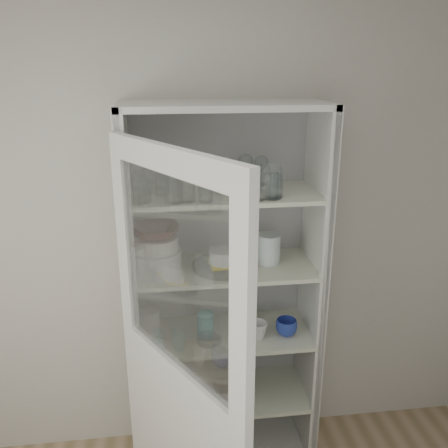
% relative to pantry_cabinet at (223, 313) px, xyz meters
% --- Properties ---
extents(wall_back, '(3.60, 0.02, 2.60)m').
position_rel_pantry_cabinet_xyz_m(wall_back, '(-0.20, 0.16, 0.36)').
color(wall_back, beige).
rests_on(wall_back, ground).
extents(pantry_cabinet, '(1.00, 0.45, 2.10)m').
position_rel_pantry_cabinet_xyz_m(pantry_cabinet, '(0.00, 0.00, 0.00)').
color(pantry_cabinet, '#BDBDBD').
rests_on(pantry_cabinet, floor).
extents(cupboard_door, '(0.49, 0.79, 2.00)m').
position_rel_pantry_cabinet_xyz_m(cupboard_door, '(-0.27, -0.67, -0.07)').
color(cupboard_door, '#BDBDBD').
rests_on(cupboard_door, floor).
extents(tumbler_0, '(0.08, 0.08, 0.13)m').
position_rel_pantry_cabinet_xyz_m(tumbler_0, '(-0.41, -0.21, 0.79)').
color(tumbler_0, silver).
rests_on(tumbler_0, shelf_glass).
extents(tumbler_1, '(0.09, 0.09, 0.15)m').
position_rel_pantry_cabinet_xyz_m(tumbler_1, '(-0.39, -0.19, 0.80)').
color(tumbler_1, silver).
rests_on(tumbler_1, shelf_glass).
extents(tumbler_2, '(0.09, 0.09, 0.15)m').
position_rel_pantry_cabinet_xyz_m(tumbler_2, '(-0.26, -0.22, 0.80)').
color(tumbler_2, silver).
rests_on(tumbler_2, shelf_glass).
extents(tumbler_3, '(0.08, 0.08, 0.14)m').
position_rel_pantry_cabinet_xyz_m(tumbler_3, '(-0.11, -0.22, 0.79)').
color(tumbler_3, silver).
rests_on(tumbler_3, shelf_glass).
extents(tumbler_4, '(0.08, 0.08, 0.13)m').
position_rel_pantry_cabinet_xyz_m(tumbler_4, '(0.21, -0.22, 0.79)').
color(tumbler_4, silver).
rests_on(tumbler_4, shelf_glass).
extents(tumbler_5, '(0.09, 0.09, 0.15)m').
position_rel_pantry_cabinet_xyz_m(tumbler_5, '(0.14, -0.22, 0.80)').
color(tumbler_5, silver).
rests_on(tumbler_5, shelf_glass).
extents(tumbler_6, '(0.10, 0.10, 0.16)m').
position_rel_pantry_cabinet_xyz_m(tumbler_6, '(0.23, -0.19, 0.80)').
color(tumbler_6, silver).
rests_on(tumbler_6, shelf_glass).
extents(tumbler_7, '(0.07, 0.07, 0.13)m').
position_rel_pantry_cabinet_xyz_m(tumbler_7, '(-0.38, -0.04, 0.78)').
color(tumbler_7, silver).
rests_on(tumbler_7, shelf_glass).
extents(tumbler_8, '(0.08, 0.08, 0.15)m').
position_rel_pantry_cabinet_xyz_m(tumbler_8, '(-0.31, -0.07, 0.80)').
color(tumbler_8, silver).
rests_on(tumbler_8, shelf_glass).
extents(tumbler_9, '(0.10, 0.10, 0.15)m').
position_rel_pantry_cabinet_xyz_m(tumbler_9, '(-0.06, -0.08, 0.80)').
color(tumbler_9, silver).
rests_on(tumbler_9, shelf_glass).
extents(tumbler_10, '(0.07, 0.07, 0.14)m').
position_rel_pantry_cabinet_xyz_m(tumbler_10, '(0.16, -0.08, 0.79)').
color(tumbler_10, silver).
rests_on(tumbler_10, shelf_glass).
extents(tumbler_11, '(0.07, 0.07, 0.13)m').
position_rel_pantry_cabinet_xyz_m(tumbler_11, '(0.04, -0.09, 0.79)').
color(tumbler_11, silver).
rests_on(tumbler_11, shelf_glass).
extents(goblet_0, '(0.07, 0.07, 0.16)m').
position_rel_pantry_cabinet_xyz_m(goblet_0, '(-0.31, 0.04, 0.80)').
color(goblet_0, silver).
rests_on(goblet_0, shelf_glass).
extents(goblet_1, '(0.07, 0.07, 0.16)m').
position_rel_pantry_cabinet_xyz_m(goblet_1, '(0.01, 0.06, 0.80)').
color(goblet_1, silver).
rests_on(goblet_1, shelf_glass).
extents(goblet_2, '(0.08, 0.08, 0.19)m').
position_rel_pantry_cabinet_xyz_m(goblet_2, '(0.13, 0.05, 0.81)').
color(goblet_2, silver).
rests_on(goblet_2, shelf_glass).
extents(goblet_3, '(0.08, 0.08, 0.17)m').
position_rel_pantry_cabinet_xyz_m(goblet_3, '(0.21, 0.05, 0.81)').
color(goblet_3, silver).
rests_on(goblet_3, shelf_glass).
extents(plate_stack_front, '(0.25, 0.25, 0.13)m').
position_rel_pantry_cabinet_xyz_m(plate_stack_front, '(-0.35, -0.11, 0.38)').
color(plate_stack_front, silver).
rests_on(plate_stack_front, shelf_plates).
extents(plate_stack_back, '(0.20, 0.20, 0.08)m').
position_rel_pantry_cabinet_xyz_m(plate_stack_back, '(-0.37, 0.05, 0.36)').
color(plate_stack_back, silver).
rests_on(plate_stack_back, shelf_plates).
extents(cream_bowl, '(0.29, 0.29, 0.07)m').
position_rel_pantry_cabinet_xyz_m(cream_bowl, '(-0.35, -0.11, 0.48)').
color(cream_bowl, silver).
rests_on(cream_bowl, plate_stack_front).
extents(terracotta_bowl, '(0.24, 0.24, 0.06)m').
position_rel_pantry_cabinet_xyz_m(terracotta_bowl, '(-0.35, -0.11, 0.55)').
color(terracotta_bowl, '#441A10').
rests_on(terracotta_bowl, cream_bowl).
extents(glass_platter, '(0.38, 0.38, 0.02)m').
position_rel_pantry_cabinet_xyz_m(glass_platter, '(-0.00, -0.09, 0.33)').
color(glass_platter, silver).
rests_on(glass_platter, shelf_plates).
extents(yellow_trivet, '(0.16, 0.16, 0.01)m').
position_rel_pantry_cabinet_xyz_m(yellow_trivet, '(-0.00, -0.09, 0.35)').
color(yellow_trivet, yellow).
rests_on(yellow_trivet, glass_platter).
extents(white_ramekin, '(0.20, 0.20, 0.07)m').
position_rel_pantry_cabinet_xyz_m(white_ramekin, '(-0.00, -0.09, 0.38)').
color(white_ramekin, silver).
rests_on(white_ramekin, yellow_trivet).
extents(grey_bowl_stack, '(0.12, 0.12, 0.16)m').
position_rel_pantry_cabinet_xyz_m(grey_bowl_stack, '(0.24, -0.06, 0.40)').
color(grey_bowl_stack, silver).
rests_on(grey_bowl_stack, shelf_plates).
extents(mug_blue, '(0.15, 0.15, 0.09)m').
position_rel_pantry_cabinet_xyz_m(mug_blue, '(0.33, -0.14, -0.03)').
color(mug_blue, '#1E3A95').
rests_on(mug_blue, shelf_mugs).
extents(mug_teal, '(0.14, 0.14, 0.10)m').
position_rel_pantry_cabinet_xyz_m(mug_teal, '(0.09, -0.00, -0.03)').
color(mug_teal, teal).
rests_on(mug_teal, shelf_mugs).
extents(mug_white, '(0.14, 0.14, 0.09)m').
position_rel_pantry_cabinet_xyz_m(mug_white, '(0.17, -0.15, -0.03)').
color(mug_white, silver).
rests_on(mug_white, shelf_mugs).
extents(teal_jar, '(0.09, 0.09, 0.11)m').
position_rel_pantry_cabinet_xyz_m(teal_jar, '(-0.10, -0.05, -0.02)').
color(teal_jar, teal).
rests_on(teal_jar, shelf_mugs).
extents(measuring_cups, '(0.11, 0.11, 0.04)m').
position_rel_pantry_cabinet_xyz_m(measuring_cups, '(-0.10, -0.17, -0.06)').
color(measuring_cups, '#A8A8A8').
rests_on(measuring_cups, shelf_mugs).
extents(white_canister, '(0.13, 0.13, 0.14)m').
position_rel_pantry_cabinet_xyz_m(white_canister, '(-0.41, -0.02, -0.01)').
color(white_canister, silver).
rests_on(white_canister, shelf_mugs).
extents(cream_dish, '(0.25, 0.25, 0.07)m').
position_rel_pantry_cabinet_xyz_m(cream_dish, '(-0.26, -0.05, -0.44)').
color(cream_dish, silver).
rests_on(cream_dish, shelf_bot).
extents(tin_box, '(0.22, 0.17, 0.06)m').
position_rel_pantry_cabinet_xyz_m(tin_box, '(0.05, -0.08, -0.45)').
color(tin_box, '#ACACAC').
rests_on(tin_box, shelf_bot).
extents(tumbler_12, '(0.07, 0.07, 0.13)m').
position_rel_pantry_cabinet_xyz_m(tumbler_12, '(-0.19, -0.21, 0.79)').
color(tumbler_12, silver).
rests_on(tumbler_12, shelf_glass).
extents(tumbler_13, '(0.06, 0.06, 0.12)m').
position_rel_pantry_cabinet_xyz_m(tumbler_13, '(0.22, -0.22, 0.78)').
color(tumbler_13, silver).
rests_on(tumbler_13, shelf_glass).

